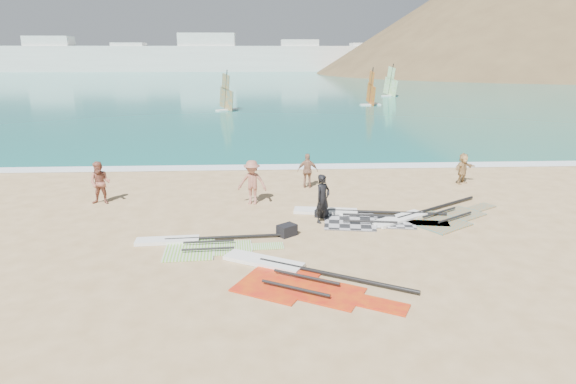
{
  "coord_description": "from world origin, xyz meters",
  "views": [
    {
      "loc": [
        -2.27,
        -13.79,
        6.2
      ],
      "look_at": [
        -1.35,
        4.0,
        1.0
      ],
      "focal_mm": 30.0,
      "sensor_mm": 36.0,
      "label": 1
    }
  ],
  "objects_px": {
    "gear_bag_far": "(322,213)",
    "beachgoer_right": "(463,168)",
    "rig_green": "(196,244)",
    "person_wetsuit": "(323,199)",
    "beachgoer_mid": "(252,182)",
    "beachgoer_left": "(100,183)",
    "beachgoer_back": "(308,171)",
    "rig_grey": "(356,217)",
    "gear_bag_near": "(287,230)",
    "rig_orange": "(430,217)",
    "rig_red": "(292,276)"
  },
  "relations": [
    {
      "from": "rig_grey",
      "to": "gear_bag_far",
      "type": "distance_m",
      "value": 1.35
    },
    {
      "from": "gear_bag_far",
      "to": "beachgoer_left",
      "type": "height_order",
      "value": "beachgoer_left"
    },
    {
      "from": "beachgoer_left",
      "to": "beachgoer_right",
      "type": "distance_m",
      "value": 16.74
    },
    {
      "from": "beachgoer_mid",
      "to": "beachgoer_back",
      "type": "xyz_separation_m",
      "value": [
        2.56,
        2.39,
        -0.12
      ]
    },
    {
      "from": "gear_bag_far",
      "to": "person_wetsuit",
      "type": "bearing_deg",
      "value": -93.71
    },
    {
      "from": "person_wetsuit",
      "to": "beachgoer_back",
      "type": "distance_m",
      "value": 4.81
    },
    {
      "from": "person_wetsuit",
      "to": "beachgoer_back",
      "type": "height_order",
      "value": "person_wetsuit"
    },
    {
      "from": "rig_green",
      "to": "rig_red",
      "type": "bearing_deg",
      "value": -43.3
    },
    {
      "from": "rig_red",
      "to": "beachgoer_right",
      "type": "height_order",
      "value": "beachgoer_right"
    },
    {
      "from": "gear_bag_near",
      "to": "gear_bag_far",
      "type": "relative_size",
      "value": 1.3
    },
    {
      "from": "beachgoer_mid",
      "to": "beachgoer_right",
      "type": "distance_m",
      "value": 10.55
    },
    {
      "from": "rig_grey",
      "to": "beachgoer_left",
      "type": "height_order",
      "value": "beachgoer_left"
    },
    {
      "from": "rig_orange",
      "to": "gear_bag_near",
      "type": "height_order",
      "value": "gear_bag_near"
    },
    {
      "from": "rig_grey",
      "to": "gear_bag_near",
      "type": "xyz_separation_m",
      "value": [
        -2.78,
        -1.73,
        0.15
      ]
    },
    {
      "from": "gear_bag_near",
      "to": "beachgoer_back",
      "type": "relative_size",
      "value": 0.38
    },
    {
      "from": "beachgoer_right",
      "to": "rig_orange",
      "type": "bearing_deg",
      "value": -155.51
    },
    {
      "from": "rig_grey",
      "to": "gear_bag_far",
      "type": "relative_size",
      "value": 12.4
    },
    {
      "from": "beachgoer_right",
      "to": "gear_bag_far",
      "type": "bearing_deg",
      "value": 179.64
    },
    {
      "from": "beachgoer_left",
      "to": "beachgoer_mid",
      "type": "relative_size",
      "value": 0.97
    },
    {
      "from": "beachgoer_back",
      "to": "beachgoer_right",
      "type": "bearing_deg",
      "value": -170.87
    },
    {
      "from": "beachgoer_mid",
      "to": "person_wetsuit",
      "type": "bearing_deg",
      "value": -30.72
    },
    {
      "from": "rig_grey",
      "to": "beachgoer_back",
      "type": "relative_size",
      "value": 3.63
    },
    {
      "from": "rig_grey",
      "to": "gear_bag_near",
      "type": "height_order",
      "value": "gear_bag_near"
    },
    {
      "from": "gear_bag_far",
      "to": "beachgoer_back",
      "type": "xyz_separation_m",
      "value": [
        -0.17,
        4.24,
        0.68
      ]
    },
    {
      "from": "rig_green",
      "to": "beachgoer_back",
      "type": "relative_size",
      "value": 3.05
    },
    {
      "from": "rig_red",
      "to": "beachgoer_back",
      "type": "bearing_deg",
      "value": 110.83
    },
    {
      "from": "beachgoer_mid",
      "to": "beachgoer_right",
      "type": "relative_size",
      "value": 1.25
    },
    {
      "from": "beachgoer_left",
      "to": "beachgoer_back",
      "type": "bearing_deg",
      "value": 15.73
    },
    {
      "from": "rig_grey",
      "to": "gear_bag_far",
      "type": "height_order",
      "value": "gear_bag_far"
    },
    {
      "from": "rig_grey",
      "to": "rig_green",
      "type": "bearing_deg",
      "value": -147.91
    },
    {
      "from": "gear_bag_near",
      "to": "beachgoer_right",
      "type": "relative_size",
      "value": 0.41
    },
    {
      "from": "beachgoer_mid",
      "to": "beachgoer_right",
      "type": "xyz_separation_m",
      "value": [
        10.18,
        2.76,
        -0.19
      ]
    },
    {
      "from": "rig_green",
      "to": "beachgoer_right",
      "type": "xyz_separation_m",
      "value": [
        11.97,
        7.3,
        0.71
      ]
    },
    {
      "from": "person_wetsuit",
      "to": "beachgoer_mid",
      "type": "height_order",
      "value": "beachgoer_mid"
    },
    {
      "from": "rig_green",
      "to": "rig_red",
      "type": "relative_size",
      "value": 0.93
    },
    {
      "from": "beachgoer_back",
      "to": "beachgoer_right",
      "type": "xyz_separation_m",
      "value": [
        7.62,
        0.37,
        -0.07
      ]
    },
    {
      "from": "gear_bag_near",
      "to": "beachgoer_right",
      "type": "height_order",
      "value": "beachgoer_right"
    },
    {
      "from": "rig_green",
      "to": "beachgoer_back",
      "type": "bearing_deg",
      "value": 54.07
    },
    {
      "from": "rig_green",
      "to": "beachgoer_back",
      "type": "xyz_separation_m",
      "value": [
        4.35,
        6.94,
        0.77
      ]
    },
    {
      "from": "rig_grey",
      "to": "person_wetsuit",
      "type": "height_order",
      "value": "person_wetsuit"
    },
    {
      "from": "rig_orange",
      "to": "rig_red",
      "type": "xyz_separation_m",
      "value": [
        -5.65,
        -4.86,
        0.0
      ]
    },
    {
      "from": "gear_bag_far",
      "to": "beachgoer_right",
      "type": "relative_size",
      "value": 0.32
    },
    {
      "from": "rig_orange",
      "to": "person_wetsuit",
      "type": "relative_size",
      "value": 3.09
    },
    {
      "from": "gear_bag_far",
      "to": "beachgoer_mid",
      "type": "relative_size",
      "value": 0.26
    },
    {
      "from": "rig_green",
      "to": "person_wetsuit",
      "type": "distance_m",
      "value": 5.03
    },
    {
      "from": "person_wetsuit",
      "to": "rig_green",
      "type": "bearing_deg",
      "value": 164.09
    },
    {
      "from": "beachgoer_right",
      "to": "beachgoer_mid",
      "type": "bearing_deg",
      "value": 163.09
    },
    {
      "from": "rig_grey",
      "to": "beachgoer_back",
      "type": "distance_m",
      "value": 4.73
    },
    {
      "from": "rig_red",
      "to": "beachgoer_left",
      "type": "distance_m",
      "value": 10.66
    },
    {
      "from": "rig_grey",
      "to": "gear_bag_far",
      "type": "bearing_deg",
      "value": -178.99
    }
  ]
}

